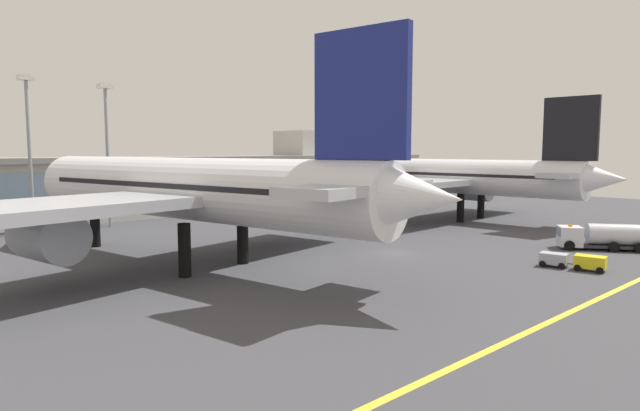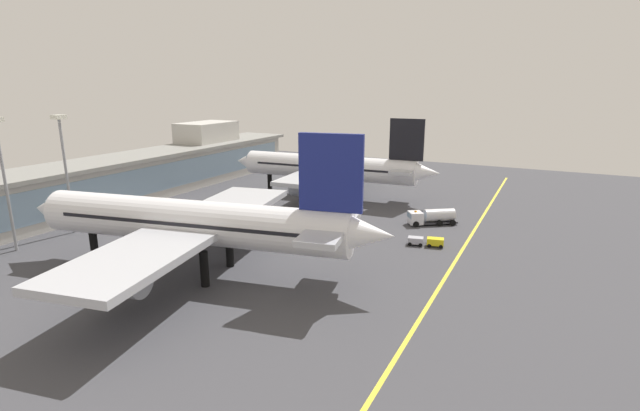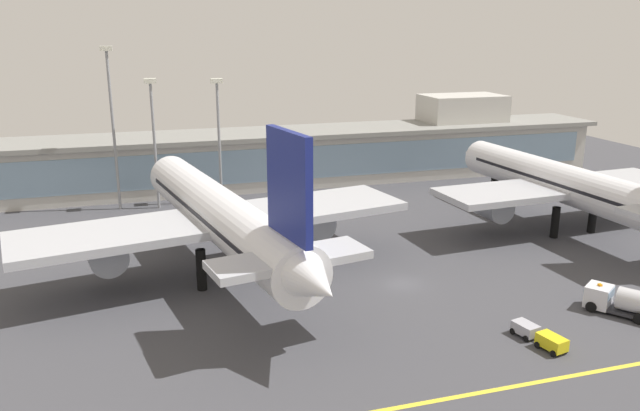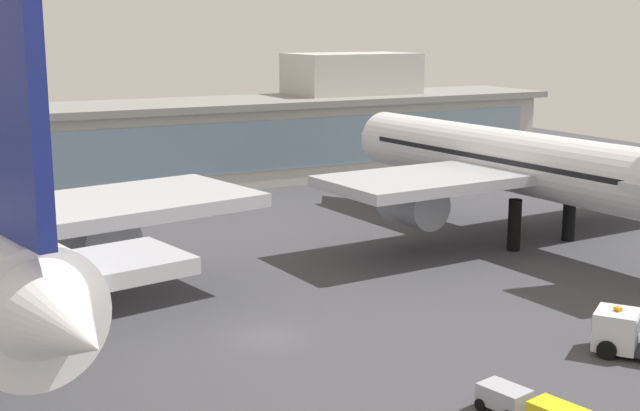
% 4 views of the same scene
% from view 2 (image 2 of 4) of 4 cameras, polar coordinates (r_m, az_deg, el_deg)
% --- Properties ---
extents(ground_plane, '(180.00, 180.00, 0.00)m').
position_cam_2_polar(ground_plane, '(77.17, -0.29, -4.47)').
color(ground_plane, '#424247').
extents(taxiway_centreline_stripe, '(144.00, 0.50, 0.01)m').
position_cam_2_polar(taxiway_centreline_stripe, '(70.52, 15.94, -6.94)').
color(taxiway_centreline_stripe, yellow).
rests_on(taxiway_centreline_stripe, ground).
extents(terminal_building, '(123.19, 14.00, 15.09)m').
position_cam_2_polar(terminal_building, '(109.34, -24.12, 2.91)').
color(terminal_building, beige).
rests_on(terminal_building, ground).
extents(airliner_near_left, '(46.41, 53.35, 19.67)m').
position_cam_2_polar(airliner_near_left, '(64.76, -15.05, -2.08)').
color(airliner_near_left, black).
rests_on(airliner_near_left, ground).
extents(airliner_near_right, '(37.74, 49.53, 18.25)m').
position_cam_2_polar(airliner_near_right, '(106.75, 1.16, 4.60)').
color(airliner_near_right, black).
rests_on(airliner_near_right, ground).
extents(fuel_tanker_truck, '(7.16, 8.81, 2.90)m').
position_cam_2_polar(fuel_tanker_truck, '(88.60, 13.35, -1.32)').
color(fuel_tanker_truck, black).
rests_on(fuel_tanker_truck, ground).
extents(baggage_tug_near, '(2.79, 5.79, 1.40)m').
position_cam_2_polar(baggage_tug_near, '(77.05, 12.83, -4.26)').
color(baggage_tug_near, black).
rests_on(baggage_tug_near, ground).
extents(apron_light_mast_west, '(1.80, 1.80, 20.55)m').
position_cam_2_polar(apron_light_mast_west, '(84.54, -34.30, 4.26)').
color(apron_light_mast_west, gray).
rests_on(apron_light_mast_west, ground).
extents(apron_light_mast_centre, '(1.80, 1.80, 20.30)m').
position_cam_2_polar(apron_light_mast_centre, '(90.04, -28.78, 5.40)').
color(apron_light_mast_centre, gray).
rests_on(apron_light_mast_centre, ground).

